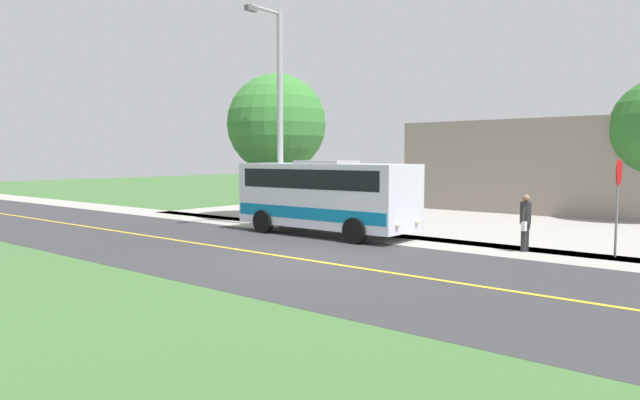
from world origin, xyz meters
TOP-DOWN VIEW (x-y plane):
  - ground_plane at (0.00, 0.00)m, footprint 120.00×120.00m
  - road_surface at (0.00, 0.00)m, footprint 8.00×100.00m
  - sidewalk at (-5.20, 0.00)m, footprint 2.40×100.00m
  - parking_lot_surface at (-12.40, 3.00)m, footprint 14.00×36.00m
  - road_centre_line at (0.00, 0.00)m, footprint 0.16×100.00m
  - shuttle_bus_front at (-4.48, -2.66)m, footprint 2.61×7.11m
  - pedestrian_with_bags at (-5.45, 4.49)m, footprint 0.72×0.34m
  - stop_sign at (-6.10, 6.92)m, footprint 0.76×0.07m
  - street_light_pole at (-4.89, -5.49)m, footprint 1.97×0.24m
  - tree_curbside at (-7.40, -7.95)m, footprint 4.67×4.67m
  - commercial_building at (-21.40, 3.67)m, footprint 10.00×19.93m

SIDE VIEW (x-z plane):
  - ground_plane at x=0.00m, z-range 0.00..0.00m
  - sidewalk at x=-5.20m, z-range 0.00..0.01m
  - parking_lot_surface at x=-12.40m, z-range 0.00..0.01m
  - road_surface at x=0.00m, z-range 0.00..0.01m
  - road_centre_line at x=0.00m, z-range 0.01..0.01m
  - pedestrian_with_bags at x=-5.45m, z-range 0.07..1.85m
  - shuttle_bus_front at x=-4.48m, z-range 0.14..2.95m
  - stop_sign at x=-6.10m, z-range 0.52..3.40m
  - commercial_building at x=-21.40m, z-range 0.00..4.86m
  - tree_curbside at x=-7.40m, z-range 1.07..7.91m
  - street_light_pole at x=-4.89m, z-range 0.41..9.29m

